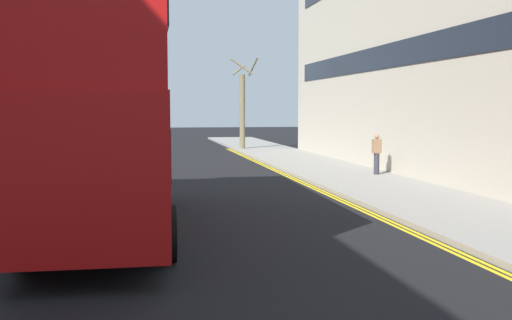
% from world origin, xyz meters
% --- Properties ---
extents(sidewalk_right, '(4.00, 80.00, 0.14)m').
position_xyz_m(sidewalk_right, '(6.50, 16.00, 0.07)').
color(sidewalk_right, gray).
rests_on(sidewalk_right, ground).
extents(kerb_line_outer, '(0.10, 56.00, 0.01)m').
position_xyz_m(kerb_line_outer, '(4.40, 14.00, 0.00)').
color(kerb_line_outer, yellow).
rests_on(kerb_line_outer, ground).
extents(kerb_line_inner, '(0.10, 56.00, 0.01)m').
position_xyz_m(kerb_line_inner, '(4.24, 14.00, 0.00)').
color(kerb_line_inner, yellow).
rests_on(kerb_line_inner, ground).
extents(double_decker_bus_away, '(2.92, 10.84, 5.64)m').
position_xyz_m(double_decker_bus_away, '(-2.38, 14.07, 3.03)').
color(double_decker_bus_away, '#B20F0F').
rests_on(double_decker_bus_away, ground).
extents(pedestrian_far, '(0.34, 0.22, 1.62)m').
position_xyz_m(pedestrian_far, '(7.63, 23.03, 0.99)').
color(pedestrian_far, '#2D2D38').
rests_on(pedestrian_far, sidewalk_right).
extents(street_tree_mid, '(1.84, 1.84, 5.91)m').
position_xyz_m(street_tree_mid, '(5.04, 39.95, 2.81)').
color(street_tree_mid, '#6B6047').
rests_on(street_tree_mid, sidewalk_right).
extents(townhouse_terrace_right, '(10.08, 28.00, 12.94)m').
position_xyz_m(townhouse_terrace_right, '(13.50, 24.94, 6.47)').
color(townhouse_terrace_right, '#B2A893').
rests_on(townhouse_terrace_right, ground).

